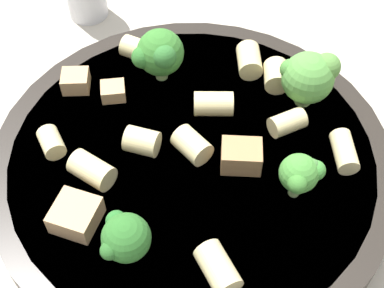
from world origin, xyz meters
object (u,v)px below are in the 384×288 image
(rigatoni_2, at_px, (142,141))
(rigatoni_9, at_px, (51,142))
(rigatoni_10, at_px, (285,117))
(broccoli_floret_0, at_px, (309,77))
(broccoli_floret_3, at_px, (155,54))
(rigatoni_4, at_px, (213,104))
(chicken_chunk_2, at_px, (76,215))
(rigatoni_3, at_px, (249,60))
(rigatoni_5, at_px, (344,151))
(pasta_bowl, at_px, (192,164))
(chicken_chunk_3, at_px, (241,156))
(chicken_chunk_1, at_px, (113,91))
(rigatoni_8, at_px, (276,76))
(broccoli_floret_2, at_px, (125,238))
(broccoli_floret_1, at_px, (301,174))
(rigatoni_6, at_px, (218,268))
(rigatoni_0, at_px, (141,50))
(rigatoni_1, at_px, (92,170))
(rigatoni_7, at_px, (185,142))
(chicken_chunk_0, at_px, (76,81))

(rigatoni_2, relative_size, rigatoni_9, 1.06)
(rigatoni_2, bearing_deg, rigatoni_10, -4.69)
(broccoli_floret_0, relative_size, broccoli_floret_3, 1.01)
(rigatoni_2, relative_size, rigatoni_4, 0.80)
(chicken_chunk_2, bearing_deg, rigatoni_3, 32.25)
(rigatoni_5, bearing_deg, broccoli_floret_0, 92.94)
(pasta_bowl, xyz_separation_m, chicken_chunk_3, (0.03, -0.02, 0.02))
(rigatoni_5, distance_m, chicken_chunk_1, 0.17)
(rigatoni_3, bearing_deg, rigatoni_8, -58.61)
(pasta_bowl, bearing_deg, broccoli_floret_2, -133.64)
(rigatoni_9, bearing_deg, chicken_chunk_2, -84.46)
(broccoli_floret_1, relative_size, broccoli_floret_2, 0.93)
(rigatoni_6, xyz_separation_m, rigatoni_10, (0.08, 0.09, -0.00))
(pasta_bowl, xyz_separation_m, rigatoni_0, (-0.01, 0.10, 0.02))
(rigatoni_9, relative_size, chicken_chunk_1, 1.19)
(rigatoni_8, distance_m, chicken_chunk_2, 0.18)
(rigatoni_1, height_order, chicken_chunk_3, same)
(rigatoni_2, bearing_deg, rigatoni_1, -160.34)
(broccoli_floret_0, distance_m, rigatoni_9, 0.18)
(pasta_bowl, distance_m, rigatoni_7, 0.02)
(pasta_bowl, bearing_deg, chicken_chunk_0, 126.72)
(pasta_bowl, distance_m, rigatoni_1, 0.07)
(rigatoni_2, xyz_separation_m, rigatoni_8, (0.11, 0.03, 0.00))
(chicken_chunk_1, bearing_deg, rigatoni_10, -30.15)
(rigatoni_2, relative_size, chicken_chunk_1, 1.27)
(rigatoni_2, distance_m, rigatoni_4, 0.06)
(rigatoni_3, distance_m, rigatoni_6, 0.17)
(broccoli_floret_0, bearing_deg, rigatoni_0, 142.09)
(broccoli_floret_2, height_order, rigatoni_8, broccoli_floret_2)
(rigatoni_8, bearing_deg, rigatoni_0, 147.19)
(rigatoni_0, height_order, rigatoni_8, same)
(broccoli_floret_0, bearing_deg, broccoli_floret_3, 150.79)
(chicken_chunk_1, bearing_deg, rigatoni_9, -144.24)
(rigatoni_4, bearing_deg, rigatoni_9, 179.52)
(chicken_chunk_1, bearing_deg, chicken_chunk_2, -114.37)
(chicken_chunk_1, relative_size, chicken_chunk_2, 0.66)
(rigatoni_3, bearing_deg, rigatoni_4, -139.92)
(rigatoni_2, relative_size, rigatoni_7, 0.90)
(rigatoni_0, xyz_separation_m, rigatoni_10, (0.08, -0.10, -0.00))
(broccoli_floret_0, height_order, rigatoni_1, broccoli_floret_0)
(chicken_chunk_0, distance_m, chicken_chunk_3, 0.14)
(pasta_bowl, height_order, rigatoni_0, rigatoni_0)
(rigatoni_0, xyz_separation_m, rigatoni_3, (0.08, -0.04, 0.00))
(broccoli_floret_1, height_order, rigatoni_5, broccoli_floret_1)
(rigatoni_2, bearing_deg, rigatoni_5, -20.58)
(pasta_bowl, xyz_separation_m, broccoli_floret_0, (0.09, 0.02, 0.04))
(rigatoni_4, distance_m, rigatoni_6, 0.12)
(rigatoni_9, height_order, rigatoni_10, same)
(rigatoni_5, bearing_deg, chicken_chunk_2, 178.38)
(chicken_chunk_2, bearing_deg, rigatoni_10, 12.63)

